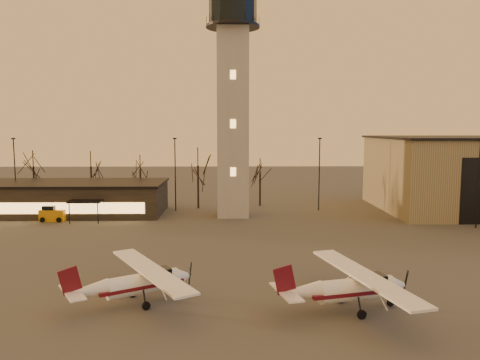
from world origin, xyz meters
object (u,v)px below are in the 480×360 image
object	(u,v)px
service_cart	(53,215)
terminal	(69,198)
cessna_rear	(145,286)
control_tower	(233,90)
cessna_front	(358,293)

from	to	relation	value
service_cart	terminal	bearing A→B (deg)	89.43
cessna_rear	service_cart	bearing A→B (deg)	90.09
control_tower	cessna_front	xyz separation A→B (m)	(7.79, -32.11, -15.19)
terminal	service_cart	world-z (taller)	terminal
control_tower	terminal	distance (m)	26.24
cessna_rear	service_cart	world-z (taller)	cessna_rear
control_tower	cessna_front	world-z (taller)	control_tower
terminal	cessna_front	size ratio (longest dim) A/B	2.11
cessna_rear	cessna_front	bearing A→B (deg)	-37.32
control_tower	cessna_front	bearing A→B (deg)	-76.37
cessna_front	service_cart	size ratio (longest dim) A/B	3.78
cessna_rear	service_cart	distance (m)	32.09
control_tower	cessna_front	size ratio (longest dim) A/B	2.71
terminal	service_cart	size ratio (longest dim) A/B	7.99
cessna_front	cessna_rear	world-z (taller)	cessna_front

